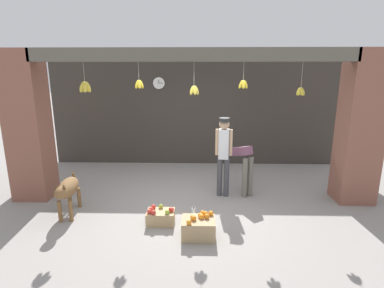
{
  "coord_description": "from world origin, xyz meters",
  "views": [
    {
      "loc": [
        0.15,
        -5.39,
        2.54
      ],
      "look_at": [
        0.0,
        0.4,
        1.11
      ],
      "focal_mm": 28.0,
      "sensor_mm": 36.0,
      "label": 1
    }
  ],
  "objects": [
    {
      "name": "dog",
      "position": [
        -2.18,
        -0.51,
        0.5
      ],
      "size": [
        0.39,
        1.08,
        0.73
      ],
      "rotation": [
        0.0,
        0.0,
        -1.44
      ],
      "color": "brown",
      "rests_on": "ground_plane"
    },
    {
      "name": "shop_back_wall",
      "position": [
        0.0,
        2.72,
        1.47
      ],
      "size": [
        7.73,
        0.12,
        2.93
      ],
      "primitive_type": "cube",
      "color": "#38332D",
      "rests_on": "ground_plane"
    },
    {
      "name": "shop_pillar_right",
      "position": [
        3.21,
        0.3,
        1.47
      ],
      "size": [
        0.7,
        0.6,
        2.93
      ],
      "primitive_type": "cube",
      "color": "brown",
      "rests_on": "ground_plane"
    },
    {
      "name": "water_bottle",
      "position": [
        0.05,
        -0.59,
        0.11
      ],
      "size": [
        0.07,
        0.07,
        0.23
      ],
      "color": "silver",
      "rests_on": "ground_plane"
    },
    {
      "name": "ground_plane",
      "position": [
        0.0,
        0.0,
        0.0
      ],
      "size": [
        60.0,
        60.0,
        0.0
      ],
      "primitive_type": "plane",
      "color": "gray"
    },
    {
      "name": "fruit_crate_apples",
      "position": [
        -0.51,
        -0.76,
        0.13
      ],
      "size": [
        0.47,
        0.34,
        0.3
      ],
      "color": "tan",
      "rests_on": "ground_plane"
    },
    {
      "name": "fruit_crate_oranges",
      "position": [
        0.14,
        -1.17,
        0.16
      ],
      "size": [
        0.52,
        0.41,
        0.37
      ],
      "color": "tan",
      "rests_on": "ground_plane"
    },
    {
      "name": "worker_stooping",
      "position": [
        1.01,
        0.62,
        0.72
      ],
      "size": [
        0.57,
        0.75,
        1.08
      ],
      "rotation": [
        0.0,
        0.0,
        0.57
      ],
      "color": "#6B665B",
      "rests_on": "ground_plane"
    },
    {
      "name": "wall_clock",
      "position": [
        -0.94,
        2.64,
        2.22
      ],
      "size": [
        0.33,
        0.03,
        0.33
      ],
      "color": "black"
    },
    {
      "name": "storefront_awning",
      "position": [
        -0.02,
        0.12,
        2.78
      ],
      "size": [
        5.83,
        0.27,
        0.85
      ],
      "color": "#5B564C"
    },
    {
      "name": "shop_pillar_left",
      "position": [
        -3.21,
        0.3,
        1.47
      ],
      "size": [
        0.7,
        0.6,
        2.93
      ],
      "primitive_type": "cube",
      "color": "brown",
      "rests_on": "ground_plane"
    },
    {
      "name": "shopkeeper",
      "position": [
        0.64,
        0.44,
        0.96
      ],
      "size": [
        0.34,
        0.28,
        1.64
      ],
      "rotation": [
        0.0,
        0.0,
        2.99
      ],
      "color": "#424247",
      "rests_on": "ground_plane"
    }
  ]
}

